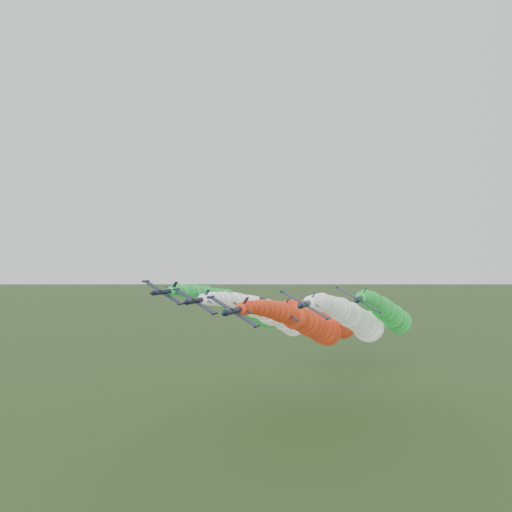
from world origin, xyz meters
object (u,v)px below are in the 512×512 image
object	(u,v)px
jet_inner_left	(272,314)
jet_inner_right	(354,318)
jet_outer_left	(246,308)
jet_trail	(329,320)
jet_lead	(309,323)
jet_outer_right	(388,313)

from	to	relation	value
jet_inner_left	jet_inner_right	xyz separation A→B (m)	(24.75, -3.01, 0.05)
jet_inner_right	jet_outer_left	distance (m)	35.05
jet_inner_left	jet_trail	bearing A→B (deg)	51.00
jet_trail	jet_inner_left	bearing A→B (deg)	-129.00
jet_inner_left	jet_inner_right	size ratio (longest dim) A/B	0.99
jet_lead	jet_inner_left	xyz separation A→B (m)	(-13.69, 11.95, 0.75)
jet_lead	jet_outer_left	distance (m)	28.11
jet_outer_left	jet_outer_right	xyz separation A→B (m)	(43.04, 5.54, -0.95)
jet_outer_left	jet_outer_right	bearing A→B (deg)	7.33
jet_inner_right	jet_outer_left	world-z (taller)	jet_outer_left
jet_inner_right	jet_trail	bearing A→B (deg)	116.65
jet_lead	jet_inner_right	xyz separation A→B (m)	(11.06, 8.94, 0.80)
jet_outer_left	jet_trail	xyz separation A→B (m)	(24.00, 14.18, -4.60)
jet_inner_right	jet_outer_right	bearing A→B (deg)	54.47
jet_inner_left	jet_lead	bearing A→B (deg)	-41.12
jet_lead	jet_inner_left	bearing A→B (deg)	138.88
jet_inner_left	jet_outer_right	world-z (taller)	jet_outer_right
jet_outer_right	jet_trail	world-z (taller)	jet_outer_right
jet_trail	jet_inner_right	bearing A→B (deg)	-63.35
jet_inner_left	jet_outer_right	bearing A→B (deg)	15.21
jet_inner_left	jet_trail	xyz separation A→B (m)	(14.35, 17.72, -3.10)
jet_lead	jet_inner_left	world-z (taller)	jet_inner_left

